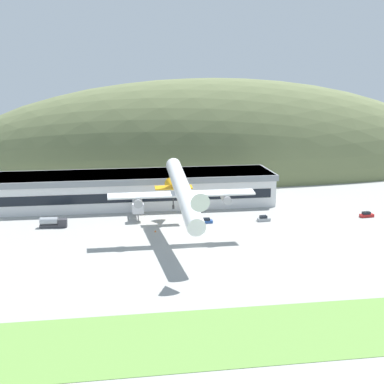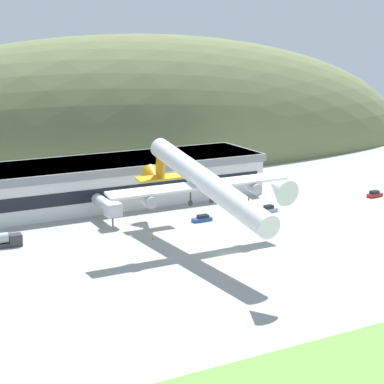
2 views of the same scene
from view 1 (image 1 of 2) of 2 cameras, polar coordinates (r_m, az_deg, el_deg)
name	(u,v)px [view 1 (image 1 of 2)]	position (r m, az deg, el deg)	size (l,w,h in m)	color
ground_plane	(196,249)	(135.42, 0.38, -6.05)	(335.26, 335.26, 0.00)	#9E9E99
grass_strip_foreground	(239,335)	(93.80, 5.00, -14.91)	(301.73, 20.85, 0.08)	#669342
hill_backdrop	(212,175)	(232.66, 2.16, 1.85)	(229.22, 59.56, 82.62)	#667047
terminal_building	(134,187)	(179.24, -6.20, 0.52)	(93.31, 21.34, 10.70)	silver
jetway_0	(137,205)	(163.19, -5.85, -1.41)	(3.38, 12.26, 5.43)	silver
cargo_airplane	(183,192)	(136.84, -1.00, 0.02)	(38.25, 53.25, 12.35)	white
service_car_0	(367,215)	(172.68, 18.12, -2.33)	(4.39, 2.06, 1.70)	#B21E1E
service_car_1	(205,221)	(157.84, 1.40, -3.10)	(4.54, 1.75, 1.47)	#264C99
service_car_2	(264,219)	(161.23, 7.65, -2.84)	(3.89, 1.93, 1.68)	#999EA3
fuel_truck	(53,223)	(158.19, -14.61, -3.18)	(7.84, 2.50, 3.01)	#333338
traffic_cone_0	(155,231)	(149.41, -3.93, -4.17)	(0.52, 0.52, 0.58)	orange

